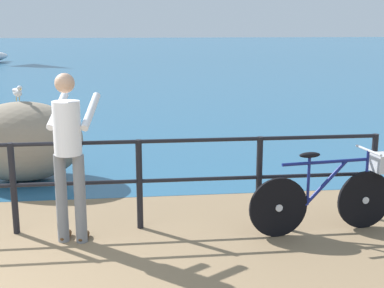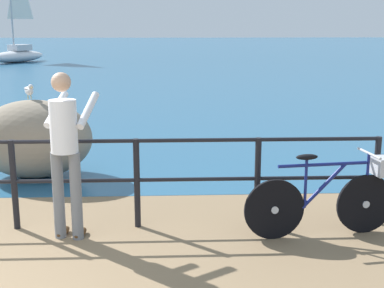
{
  "view_description": "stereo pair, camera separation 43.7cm",
  "coord_description": "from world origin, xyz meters",
  "px_view_note": "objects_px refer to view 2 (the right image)",
  "views": [
    {
      "loc": [
        1.97,
        -3.5,
        2.24
      ],
      "look_at": [
        2.67,
        2.54,
        0.87
      ],
      "focal_mm": 49.32,
      "sensor_mm": 36.0,
      "label": 1
    },
    {
      "loc": [
        2.41,
        -3.53,
        2.24
      ],
      "look_at": [
        2.67,
        2.54,
        0.87
      ],
      "focal_mm": 49.32,
      "sensor_mm": 36.0,
      "label": 2
    }
  ],
  "objects_px": {
    "seagull": "(29,90)",
    "sailboat": "(17,51)",
    "bicycle": "(334,194)",
    "person_at_railing": "(66,148)",
    "breakwater_boulder_main": "(34,139)"
  },
  "relations": [
    {
      "from": "person_at_railing",
      "to": "sailboat",
      "type": "bearing_deg",
      "value": 29.64
    },
    {
      "from": "person_at_railing",
      "to": "seagull",
      "type": "relative_size",
      "value": 5.41
    },
    {
      "from": "person_at_railing",
      "to": "breakwater_boulder_main",
      "type": "xyz_separation_m",
      "value": [
        -0.93,
        2.38,
        -0.41
      ]
    },
    {
      "from": "seagull",
      "to": "sailboat",
      "type": "distance_m",
      "value": 26.08
    },
    {
      "from": "bicycle",
      "to": "seagull",
      "type": "height_order",
      "value": "seagull"
    },
    {
      "from": "seagull",
      "to": "sailboat",
      "type": "relative_size",
      "value": 0.05
    },
    {
      "from": "breakwater_boulder_main",
      "to": "sailboat",
      "type": "relative_size",
      "value": 0.28
    },
    {
      "from": "person_at_railing",
      "to": "sailboat",
      "type": "xyz_separation_m",
      "value": [
        -8.13,
        27.55,
        -0.28
      ]
    },
    {
      "from": "bicycle",
      "to": "person_at_railing",
      "type": "xyz_separation_m",
      "value": [
        -2.85,
        0.05,
        0.53
      ]
    },
    {
      "from": "sailboat",
      "to": "seagull",
      "type": "bearing_deg",
      "value": 43.63
    },
    {
      "from": "sailboat",
      "to": "person_at_railing",
      "type": "bearing_deg",
      "value": 44.17
    },
    {
      "from": "seagull",
      "to": "sailboat",
      "type": "bearing_deg",
      "value": 167.68
    },
    {
      "from": "bicycle",
      "to": "person_at_railing",
      "type": "distance_m",
      "value": 2.9
    },
    {
      "from": "breakwater_boulder_main",
      "to": "seagull",
      "type": "relative_size",
      "value": 5.23
    },
    {
      "from": "seagull",
      "to": "sailboat",
      "type": "xyz_separation_m",
      "value": [
        -7.14,
        25.07,
        -0.6
      ]
    }
  ]
}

